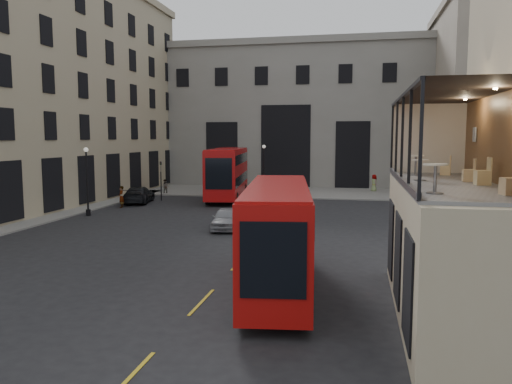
% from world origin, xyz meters
% --- Properties ---
extents(ground, '(140.00, 140.00, 0.00)m').
position_xyz_m(ground, '(0.00, 0.00, 0.00)').
color(ground, black).
rests_on(ground, ground).
extents(host_frontage, '(3.00, 11.00, 4.50)m').
position_xyz_m(host_frontage, '(6.50, 0.00, 2.25)').
color(host_frontage, tan).
rests_on(host_frontage, ground).
extents(cafe_floor, '(3.00, 10.00, 0.10)m').
position_xyz_m(cafe_floor, '(6.50, 0.00, 4.55)').
color(cafe_floor, slate).
rests_on(cafe_floor, host_frontage).
extents(gateway, '(35.00, 10.60, 18.00)m').
position_xyz_m(gateway, '(-5.00, 47.99, 9.39)').
color(gateway, gray).
rests_on(gateway, ground).
extents(pavement_far, '(40.00, 12.00, 0.12)m').
position_xyz_m(pavement_far, '(-6.00, 38.00, 0.06)').
color(pavement_far, slate).
rests_on(pavement_far, ground).
extents(traffic_light_near, '(0.16, 0.20, 3.80)m').
position_xyz_m(traffic_light_near, '(-1.00, 12.00, 2.42)').
color(traffic_light_near, black).
rests_on(traffic_light_near, ground).
extents(traffic_light_far, '(0.16, 0.20, 3.80)m').
position_xyz_m(traffic_light_far, '(-15.00, 28.00, 2.42)').
color(traffic_light_far, black).
rests_on(traffic_light_far, ground).
extents(street_lamp_a, '(0.36, 0.36, 5.33)m').
position_xyz_m(street_lamp_a, '(-17.00, 18.00, 2.39)').
color(street_lamp_a, black).
rests_on(street_lamp_a, ground).
extents(street_lamp_b, '(0.36, 0.36, 5.33)m').
position_xyz_m(street_lamp_b, '(-6.00, 34.00, 2.39)').
color(street_lamp_b, black).
rests_on(street_lamp_b, ground).
extents(bus_near, '(3.77, 10.80, 4.22)m').
position_xyz_m(bus_near, '(0.50, 2.19, 2.37)').
color(bus_near, '#A30D0B').
rests_on(bus_near, ground).
extents(bus_far, '(4.48, 12.81, 5.01)m').
position_xyz_m(bus_far, '(-9.03, 30.64, 2.81)').
color(bus_far, '#B00C0D').
rests_on(bus_far, ground).
extents(car_a, '(2.16, 4.33, 1.42)m').
position_xyz_m(car_a, '(-4.96, 14.60, 0.71)').
color(car_a, gray).
rests_on(car_a, ground).
extents(car_b, '(1.75, 4.55, 1.48)m').
position_xyz_m(car_b, '(-5.44, 31.44, 0.74)').
color(car_b, '#A00D09').
rests_on(car_b, ground).
extents(car_c, '(3.23, 5.67, 1.55)m').
position_xyz_m(car_c, '(-16.38, 25.94, 0.77)').
color(car_c, black).
rests_on(car_c, ground).
extents(bicycle, '(1.58, 0.64, 0.81)m').
position_xyz_m(bicycle, '(-2.98, 13.01, 0.41)').
color(bicycle, gray).
rests_on(bicycle, ground).
extents(cyclist, '(0.50, 0.69, 1.76)m').
position_xyz_m(cyclist, '(-0.66, 16.01, 0.88)').
color(cyclist, '#DBFF1A').
rests_on(cyclist, ground).
extents(pedestrian_a, '(0.79, 0.62, 1.61)m').
position_xyz_m(pedestrian_a, '(-16.62, 33.17, 0.80)').
color(pedestrian_a, gray).
rests_on(pedestrian_a, ground).
extents(pedestrian_b, '(1.22, 1.14, 1.65)m').
position_xyz_m(pedestrian_b, '(-8.97, 34.58, 0.83)').
color(pedestrian_b, gray).
rests_on(pedestrian_b, ground).
extents(pedestrian_c, '(1.09, 0.87, 1.73)m').
position_xyz_m(pedestrian_c, '(-5.12, 30.21, 0.86)').
color(pedestrian_c, gray).
rests_on(pedestrian_c, ground).
extents(pedestrian_d, '(1.02, 1.15, 1.98)m').
position_xyz_m(pedestrian_d, '(5.47, 39.97, 0.99)').
color(pedestrian_d, gray).
rests_on(pedestrian_d, ground).
extents(pedestrian_e, '(0.59, 0.77, 1.90)m').
position_xyz_m(pedestrian_e, '(-16.52, 22.65, 0.95)').
color(pedestrian_e, gray).
rests_on(pedestrian_e, ground).
extents(cafe_table_near, '(0.64, 0.64, 0.79)m').
position_xyz_m(cafe_table_near, '(5.60, -3.29, 5.13)').
color(cafe_table_near, white).
rests_on(cafe_table_near, cafe_floor).
extents(cafe_table_mid, '(0.58, 0.58, 0.73)m').
position_xyz_m(cafe_table_mid, '(5.71, 0.88, 5.08)').
color(cafe_table_mid, beige).
rests_on(cafe_table_mid, cafe_floor).
extents(cafe_table_far, '(0.63, 0.63, 0.79)m').
position_xyz_m(cafe_table_far, '(5.82, 3.35, 5.12)').
color(cafe_table_far, silver).
rests_on(cafe_table_far, cafe_floor).
extents(cafe_chair_a, '(0.48, 0.48, 0.85)m').
position_xyz_m(cafe_chair_a, '(7.48, -3.29, 4.86)').
color(cafe_chair_a, '#DDB47F').
rests_on(cafe_chair_a, cafe_floor).
extents(cafe_chair_b, '(0.46, 0.46, 0.87)m').
position_xyz_m(cafe_chair_b, '(7.44, -0.48, 4.86)').
color(cafe_chair_b, tan).
rests_on(cafe_chair_b, cafe_floor).
extents(cafe_chair_c, '(0.41, 0.41, 0.78)m').
position_xyz_m(cafe_chair_c, '(7.29, 0.76, 4.84)').
color(cafe_chair_c, tan).
rests_on(cafe_chair_c, cafe_floor).
extents(cafe_chair_d, '(0.46, 0.46, 0.78)m').
position_xyz_m(cafe_chair_d, '(7.02, 3.70, 4.84)').
color(cafe_chair_d, '#D8B67C').
rests_on(cafe_chair_d, cafe_floor).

